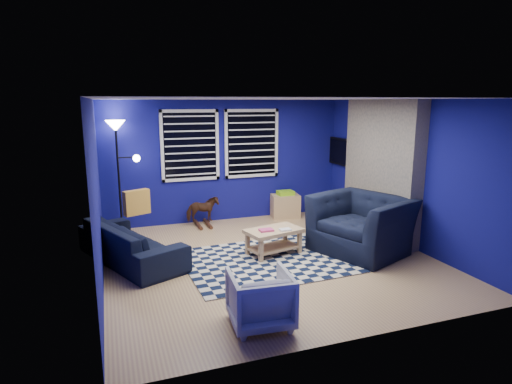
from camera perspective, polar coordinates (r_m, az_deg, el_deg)
floor at (r=6.91m, az=1.80°, el=-8.91°), size 5.00×5.00×0.00m
ceiling at (r=6.45m, az=1.95°, el=12.31°), size 5.00×5.00×0.00m
wall_back at (r=8.91m, az=-3.99°, el=4.14°), size 5.00×0.00×5.00m
wall_left at (r=6.13m, az=-20.46°, el=-0.18°), size 0.00×5.00×5.00m
wall_right at (r=7.82m, az=19.23°, el=2.39°), size 0.00×5.00×5.00m
fireplace at (r=8.13m, az=16.24°, el=2.55°), size 0.65×2.00×2.50m
window_left at (r=8.66m, az=-8.77°, el=6.13°), size 1.17×0.06×1.42m
window_right at (r=8.99m, az=-0.56°, el=6.48°), size 1.17×0.06×1.42m
tv at (r=9.39m, az=11.43°, el=5.26°), size 0.07×1.00×0.58m
rug at (r=6.81m, az=1.29°, el=-9.14°), size 2.59×2.11×0.02m
sofa at (r=7.00m, az=-16.31°, el=-6.44°), size 2.27×1.61×0.62m
armchair_big at (r=7.30m, az=13.87°, el=-4.23°), size 1.81×1.71×0.94m
armchair_bent at (r=4.90m, az=0.56°, el=-14.05°), size 0.73×0.74×0.63m
rocking_horse at (r=8.64m, az=-7.14°, el=-2.35°), size 0.29×0.63×0.53m
coffee_table at (r=7.01m, az=2.37°, el=-5.91°), size 0.99×0.71×0.45m
cabinet at (r=9.27m, az=3.92°, el=-1.80°), size 0.65×0.48×0.58m
floor_lamp at (r=8.29m, az=-17.95°, el=6.43°), size 0.58×0.36×2.13m
throw_pillow at (r=7.35m, az=-15.62°, el=-1.35°), size 0.45×0.29×0.41m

